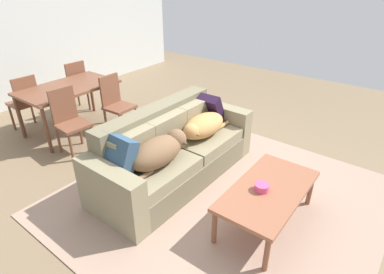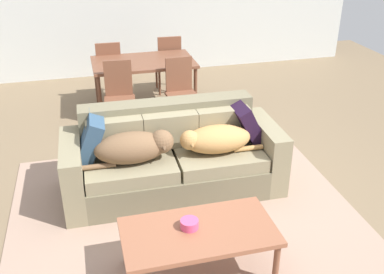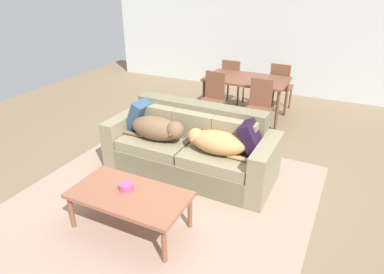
{
  "view_description": "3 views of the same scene",
  "coord_description": "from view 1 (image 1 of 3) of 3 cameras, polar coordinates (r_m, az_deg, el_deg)",
  "views": [
    {
      "loc": [
        -2.7,
        -2.1,
        2.34
      ],
      "look_at": [
        -0.17,
        -0.19,
        0.64
      ],
      "focal_mm": 29.45,
      "sensor_mm": 36.0,
      "label": 1
    },
    {
      "loc": [
        -1.01,
        -3.89,
        2.65
      ],
      "look_at": [
        -0.03,
        -0.1,
        0.67
      ],
      "focal_mm": 42.09,
      "sensor_mm": 36.0,
      "label": 2
    },
    {
      "loc": [
        1.52,
        -3.45,
        2.42
      ],
      "look_at": [
        -0.16,
        0.03,
        0.54
      ],
      "focal_mm": 31.57,
      "sensor_mm": 36.0,
      "label": 3
    }
  ],
  "objects": [
    {
      "name": "dining_chair_far_left",
      "position": [
        5.62,
        -27.97,
        5.82
      ],
      "size": [
        0.41,
        0.41,
        0.92
      ],
      "rotation": [
        0.0,
        0.0,
        3.12
      ],
      "color": "brown",
      "rests_on": "ground"
    },
    {
      "name": "dog_on_left_cushion",
      "position": [
        3.4,
        -5.82,
        -2.45
      ],
      "size": [
        0.89,
        0.38,
        0.31
      ],
      "rotation": [
        0.0,
        0.0,
        -0.02
      ],
      "color": "brown",
      "rests_on": "couch"
    },
    {
      "name": "throw_pillow_by_left_arm",
      "position": [
        3.29,
        -13.61,
        -3.49
      ],
      "size": [
        0.32,
        0.45,
        0.46
      ],
      "primitive_type": "cube",
      "rotation": [
        0.0,
        0.39,
        -0.04
      ],
      "color": "#2E4963",
      "rests_on": "couch"
    },
    {
      "name": "dining_chair_near_left",
      "position": [
        4.7,
        -21.34,
        3.11
      ],
      "size": [
        0.43,
        0.43,
        0.93
      ],
      "rotation": [
        0.0,
        0.0,
        -0.08
      ],
      "color": "brown",
      "rests_on": "ground"
    },
    {
      "name": "bowl_on_coffee_table",
      "position": [
        3.17,
        12.52,
        -8.87
      ],
      "size": [
        0.14,
        0.14,
        0.07
      ],
      "primitive_type": "cylinder",
      "color": "#EA4C7F",
      "rests_on": "coffee_table"
    },
    {
      "name": "coffee_table",
      "position": [
        3.25,
        13.62,
        -9.71
      ],
      "size": [
        1.2,
        0.63,
        0.43
      ],
      "color": "#95593E",
      "rests_on": "ground"
    },
    {
      "name": "dining_table",
      "position": [
        5.31,
        -21.47,
        7.89
      ],
      "size": [
        1.43,
        0.86,
        0.74
      ],
      "color": "brown",
      "rests_on": "ground"
    },
    {
      "name": "dog_on_right_cushion",
      "position": [
        3.95,
        1.97,
        2.0
      ],
      "size": [
        0.85,
        0.38,
        0.27
      ],
      "rotation": [
        0.0,
        0.0,
        -0.02
      ],
      "color": "tan",
      "rests_on": "couch"
    },
    {
      "name": "couch",
      "position": [
        3.88,
        -3.54,
        -2.81
      ],
      "size": [
        2.21,
        0.9,
        0.89
      ],
      "rotation": [
        0.0,
        0.0,
        -0.02
      ],
      "color": "#6E664E",
      "rests_on": "ground"
    },
    {
      "name": "dining_chair_far_right",
      "position": [
        6.08,
        -20.51,
        8.93
      ],
      "size": [
        0.42,
        0.42,
        0.93
      ],
      "rotation": [
        0.0,
        0.0,
        3.1
      ],
      "color": "brown",
      "rests_on": "ground"
    },
    {
      "name": "area_rug",
      "position": [
        3.72,
        5.55,
        -10.87
      ],
      "size": [
        3.35,
        3.31,
        0.01
      ],
      "primitive_type": "cube",
      "rotation": [
        0.0,
        0.0,
        -0.02
      ],
      "color": "tan",
      "rests_on": "ground"
    },
    {
      "name": "throw_pillow_by_right_arm",
      "position": [
        4.34,
        2.83,
        5.22
      ],
      "size": [
        0.33,
        0.43,
        0.44
      ],
      "primitive_type": "cube",
      "rotation": [
        0.0,
        -0.47,
        0.02
      ],
      "color": "black",
      "rests_on": "couch"
    },
    {
      "name": "dining_chair_near_right",
      "position": [
        5.12,
        -13.65,
        6.2
      ],
      "size": [
        0.41,
        0.41,
        0.91
      ],
      "rotation": [
        0.0,
        0.0,
        0.04
      ],
      "color": "brown",
      "rests_on": "ground"
    },
    {
      "name": "back_partition",
      "position": [
        6.75,
        -30.08,
        16.14
      ],
      "size": [
        8.0,
        0.12,
        2.7
      ],
      "primitive_type": "cube",
      "color": "silver",
      "rests_on": "ground"
    },
    {
      "name": "ground_plane",
      "position": [
        4.15,
        -0.74,
        -6.22
      ],
      "size": [
        10.0,
        10.0,
        0.0
      ],
      "primitive_type": "plane",
      "color": "#7C664B"
    }
  ]
}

